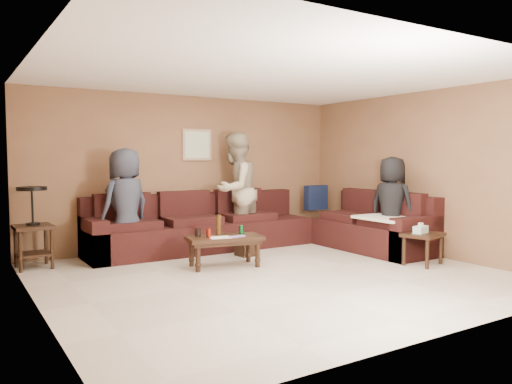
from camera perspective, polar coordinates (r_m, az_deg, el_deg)
room at (r=6.20m, az=2.20°, el=5.56°), size 5.60×5.50×2.50m
sectional_sofa at (r=8.00m, az=0.91°, el=-4.39°), size 4.65×2.90×0.97m
coffee_table at (r=6.83m, az=-3.68°, el=-5.55°), size 1.09×0.70×0.70m
end_table_left at (r=7.34m, az=-24.14°, el=-3.54°), size 0.50×0.50×1.10m
side_table_right at (r=7.30m, az=18.49°, el=-4.91°), size 0.63×0.56×0.59m
waste_bin at (r=7.60m, az=-1.16°, el=-6.15°), size 0.29×0.29×0.31m
wall_art at (r=8.41m, az=-6.77°, el=5.38°), size 0.52×0.04×0.52m
person_left at (r=7.39m, az=-14.68°, el=-1.41°), size 0.93×0.78×1.63m
person_middle at (r=8.24m, az=-2.38°, el=0.21°), size 1.15×1.07×1.90m
person_right at (r=7.94m, az=15.26°, el=-1.50°), size 0.64×0.83×1.50m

